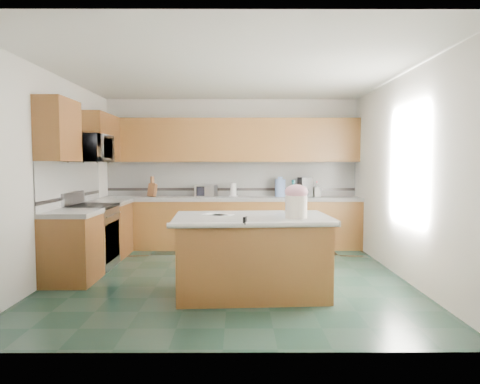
{
  "coord_description": "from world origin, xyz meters",
  "views": [
    {
      "loc": [
        0.13,
        -5.65,
        1.52
      ],
      "look_at": [
        0.15,
        0.35,
        1.12
      ],
      "focal_mm": 32.0,
      "sensor_mm": 36.0,
      "label": 1
    }
  ],
  "objects_px": {
    "knife_block": "(152,190)",
    "island_top": "(252,218)",
    "coffee_maker": "(305,187)",
    "island_base": "(252,258)",
    "soap_bottle_island": "(293,197)",
    "treat_jar": "(296,207)",
    "toaster_oven": "(206,191)"
  },
  "relations": [
    {
      "from": "island_top",
      "to": "soap_bottle_island",
      "type": "relative_size",
      "value": 4.32
    },
    {
      "from": "island_base",
      "to": "island_top",
      "type": "xyz_separation_m",
      "value": [
        0.0,
        0.0,
        0.46
      ]
    },
    {
      "from": "soap_bottle_island",
      "to": "knife_block",
      "type": "distance_m",
      "value": 3.5
    },
    {
      "from": "coffee_maker",
      "to": "knife_block",
      "type": "bearing_deg",
      "value": 166.3
    },
    {
      "from": "treat_jar",
      "to": "island_top",
      "type": "bearing_deg",
      "value": 134.66
    },
    {
      "from": "treat_jar",
      "to": "toaster_oven",
      "type": "xyz_separation_m",
      "value": [
        -1.23,
        3.0,
        -0.02
      ]
    },
    {
      "from": "knife_block",
      "to": "island_top",
      "type": "bearing_deg",
      "value": -41.43
    },
    {
      "from": "island_top",
      "to": "toaster_oven",
      "type": "height_order",
      "value": "toaster_oven"
    },
    {
      "from": "island_top",
      "to": "treat_jar",
      "type": "relative_size",
      "value": 7.07
    },
    {
      "from": "island_base",
      "to": "toaster_oven",
      "type": "relative_size",
      "value": 4.56
    },
    {
      "from": "coffee_maker",
      "to": "island_base",
      "type": "bearing_deg",
      "value": -124.71
    },
    {
      "from": "island_top",
      "to": "coffee_maker",
      "type": "xyz_separation_m",
      "value": [
        1.05,
        2.83,
        0.21
      ]
    },
    {
      "from": "knife_block",
      "to": "toaster_oven",
      "type": "relative_size",
      "value": 0.64
    },
    {
      "from": "toaster_oven",
      "to": "knife_block",
      "type": "bearing_deg",
      "value": -168.97
    },
    {
      "from": "island_base",
      "to": "soap_bottle_island",
      "type": "distance_m",
      "value": 0.85
    },
    {
      "from": "toaster_oven",
      "to": "island_base",
      "type": "bearing_deg",
      "value": -64.13
    },
    {
      "from": "island_base",
      "to": "knife_block",
      "type": "xyz_separation_m",
      "value": [
        -1.71,
        2.8,
        0.61
      ]
    },
    {
      "from": "island_base",
      "to": "soap_bottle_island",
      "type": "bearing_deg",
      "value": 6.4
    },
    {
      "from": "island_top",
      "to": "knife_block",
      "type": "xyz_separation_m",
      "value": [
        -1.71,
        2.8,
        0.15
      ]
    },
    {
      "from": "island_base",
      "to": "island_top",
      "type": "height_order",
      "value": "island_top"
    },
    {
      "from": "knife_block",
      "to": "coffee_maker",
      "type": "relative_size",
      "value": 0.67
    },
    {
      "from": "knife_block",
      "to": "coffee_maker",
      "type": "distance_m",
      "value": 2.77
    },
    {
      "from": "soap_bottle_island",
      "to": "coffee_maker",
      "type": "height_order",
      "value": "soap_bottle_island"
    },
    {
      "from": "coffee_maker",
      "to": "treat_jar",
      "type": "bearing_deg",
      "value": -114.98
    },
    {
      "from": "island_base",
      "to": "soap_bottle_island",
      "type": "relative_size",
      "value": 4.07
    },
    {
      "from": "island_base",
      "to": "treat_jar",
      "type": "bearing_deg",
      "value": -25.22
    },
    {
      "from": "knife_block",
      "to": "toaster_oven",
      "type": "bearing_deg",
      "value": 17.15
    },
    {
      "from": "toaster_oven",
      "to": "treat_jar",
      "type": "bearing_deg",
      "value": -56.74
    },
    {
      "from": "treat_jar",
      "to": "coffee_maker",
      "type": "distance_m",
      "value": 3.08
    },
    {
      "from": "knife_block",
      "to": "toaster_oven",
      "type": "xyz_separation_m",
      "value": [
        0.97,
        0.0,
        -0.01
      ]
    },
    {
      "from": "soap_bottle_island",
      "to": "island_base",
      "type": "bearing_deg",
      "value": -159.42
    },
    {
      "from": "island_base",
      "to": "knife_block",
      "type": "bearing_deg",
      "value": 118.32
    }
  ]
}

